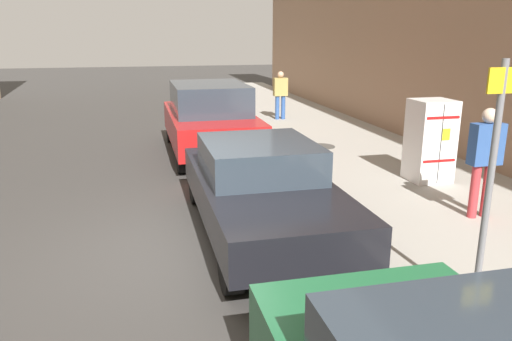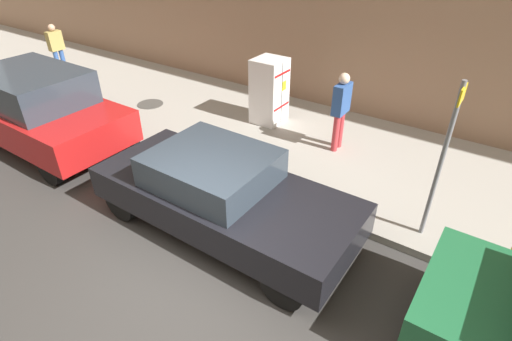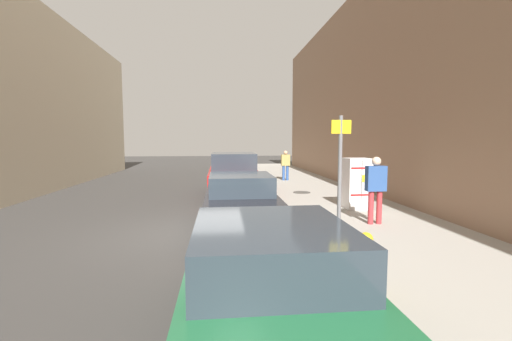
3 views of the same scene
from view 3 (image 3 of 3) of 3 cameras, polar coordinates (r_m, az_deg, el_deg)
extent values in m
plane|color=#383533|center=(8.69, -10.76, -10.25)|extent=(80.00, 80.00, 0.00)
cube|color=#9E998E|center=(9.44, 18.29, -8.73)|extent=(4.34, 44.00, 0.14)
cube|color=#937056|center=(11.09, 34.62, 15.30)|extent=(1.99, 39.60, 8.83)
cube|color=white|center=(11.21, 16.46, -2.04)|extent=(0.75, 0.71, 1.58)
cube|color=black|center=(10.88, 17.19, -2.27)|extent=(0.01, 0.01, 1.50)
cube|color=yellow|center=(10.89, 17.67, -1.28)|extent=(0.16, 0.01, 0.22)
cube|color=red|center=(10.83, 17.26, 0.38)|extent=(0.67, 0.01, 0.05)
cube|color=red|center=(10.92, 17.14, -3.92)|extent=(0.67, 0.01, 0.05)
cylinder|color=#47443F|center=(14.10, 7.62, -3.64)|extent=(0.70, 0.70, 0.02)
cylinder|color=slate|center=(6.34, 13.74, -2.84)|extent=(0.07, 0.07, 2.58)
cube|color=yellow|center=(6.26, 14.02, 7.07)|extent=(0.36, 0.02, 0.24)
cylinder|color=gold|center=(5.33, 17.74, -14.79)|extent=(0.22, 0.22, 0.72)
sphere|color=gold|center=(5.22, 17.86, -10.84)|extent=(0.20, 0.20, 0.20)
cylinder|color=#2D5193|center=(18.25, 5.24, -0.40)|extent=(0.14, 0.14, 0.78)
cylinder|color=#2D5193|center=(18.21, 4.61, -0.41)|extent=(0.14, 0.14, 0.78)
cube|color=#A8934C|center=(18.18, 4.94, 1.74)|extent=(0.46, 0.22, 0.59)
sphere|color=tan|center=(18.16, 4.95, 2.99)|extent=(0.21, 0.21, 0.21)
cylinder|color=#B73338|center=(9.36, 19.84, -5.80)|extent=(0.14, 0.14, 0.85)
cylinder|color=#B73338|center=(9.26, 18.58, -5.87)|extent=(0.14, 0.14, 0.85)
cube|color=#2D5193|center=(9.20, 19.35, -1.26)|extent=(0.50, 0.22, 0.64)
sphere|color=beige|center=(9.16, 19.43, 1.44)|extent=(0.23, 0.23, 0.23)
cube|color=red|center=(14.13, -3.81, -1.32)|extent=(1.97, 4.48, 0.70)
cube|color=#2D3842|center=(14.07, -3.82, 1.51)|extent=(1.74, 2.46, 0.70)
cylinder|color=black|center=(12.61, 0.39, -3.70)|extent=(0.22, 0.70, 0.70)
cylinder|color=black|center=(12.54, -7.43, -3.80)|extent=(0.22, 0.70, 0.70)
cylinder|color=black|center=(15.85, -0.93, -1.88)|extent=(0.22, 0.70, 0.70)
cylinder|color=black|center=(15.79, -7.14, -1.94)|extent=(0.22, 0.70, 0.70)
cube|color=black|center=(8.90, -2.48, -5.79)|extent=(1.84, 4.43, 0.55)
cube|color=#2D3842|center=(9.03, -2.58, -2.25)|extent=(1.62, 1.86, 0.50)
cylinder|color=black|center=(7.47, 4.49, -10.11)|extent=(0.22, 0.66, 0.66)
cylinder|color=black|center=(7.35, -7.93, -10.39)|extent=(0.22, 0.66, 0.66)
cylinder|color=black|center=(10.62, 1.26, -5.50)|extent=(0.22, 0.66, 0.66)
cylinder|color=black|center=(10.54, -7.34, -5.62)|extent=(0.22, 0.66, 0.66)
cube|color=#1E6038|center=(3.71, 3.08, -21.39)|extent=(1.83, 4.55, 0.55)
cube|color=#2D3842|center=(3.72, 2.56, -12.58)|extent=(1.61, 1.91, 0.50)
cylinder|color=black|center=(5.47, 8.65, -15.61)|extent=(0.22, 0.72, 0.72)
cylinder|color=black|center=(5.32, -8.66, -16.24)|extent=(0.22, 0.72, 0.72)
camera|label=1|loc=(2.32, -39.84, 20.39)|focal=35.00mm
camera|label=2|loc=(6.72, -40.70, 23.05)|focal=28.00mm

